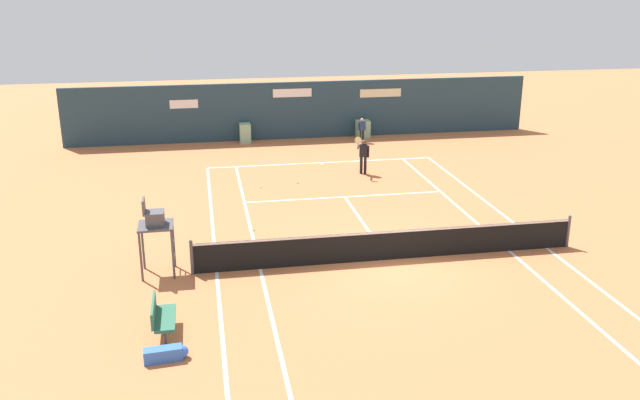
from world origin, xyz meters
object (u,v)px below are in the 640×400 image
object	(u,v)px
player_bench	(161,315)
equipment_bag	(167,354)
umpire_chair	(155,224)
player_on_baseline	(363,154)
tennis_ball_near_service_line	(298,183)
tennis_ball_by_sideline	(254,230)
ball_kid_right_post	(362,128)
tennis_ball_mid_court	(261,187)

from	to	relation	value
player_bench	equipment_bag	world-z (taller)	player_bench
umpire_chair	player_bench	world-z (taller)	umpire_chair
equipment_bag	player_on_baseline	xyz separation A→B (m)	(8.07, 14.21, 0.77)
player_bench	player_on_baseline	size ratio (longest dim) A/B	0.77
player_on_baseline	tennis_ball_near_service_line	world-z (taller)	player_on_baseline
equipment_bag	tennis_ball_by_sideline	size ratio (longest dim) A/B	15.12
player_bench	tennis_ball_by_sideline	xyz separation A→B (m)	(2.83, 6.74, -0.48)
ball_kid_right_post	tennis_ball_by_sideline	distance (m)	13.97
player_bench	player_on_baseline	world-z (taller)	player_on_baseline
umpire_chair	equipment_bag	bearing A→B (deg)	4.70
player_bench	tennis_ball_near_service_line	bearing A→B (deg)	156.73
tennis_ball_by_sideline	tennis_ball_mid_court	bearing A→B (deg)	81.69
player_bench	tennis_ball_mid_court	distance (m)	12.22
equipment_bag	tennis_ball_near_service_line	world-z (taller)	equipment_bag
player_on_baseline	tennis_ball_mid_court	bearing A→B (deg)	31.72
player_bench	tennis_ball_mid_court	bearing A→B (deg)	163.07
player_on_baseline	ball_kid_right_post	world-z (taller)	player_on_baseline
tennis_ball_near_service_line	tennis_ball_by_sideline	bearing A→B (deg)	-113.85
player_bench	tennis_ball_by_sideline	world-z (taller)	player_bench
umpire_chair	player_on_baseline	size ratio (longest dim) A/B	1.31
equipment_bag	tennis_ball_mid_court	distance (m)	13.36
tennis_ball_mid_court	tennis_ball_by_sideline	world-z (taller)	same
tennis_ball_mid_court	tennis_ball_by_sideline	size ratio (longest dim) A/B	1.00
equipment_bag	tennis_ball_near_service_line	bearing A→B (deg)	69.33
player_bench	equipment_bag	size ratio (longest dim) A/B	1.34
equipment_bag	tennis_ball_by_sideline	world-z (taller)	equipment_bag
player_bench	equipment_bag	distance (m)	1.30
player_on_baseline	tennis_ball_by_sideline	world-z (taller)	player_on_baseline
player_on_baseline	player_bench	bearing A→B (deg)	73.93
player_on_baseline	tennis_ball_by_sideline	distance (m)	8.30
player_on_baseline	ball_kid_right_post	distance (m)	6.12
tennis_ball_mid_court	tennis_ball_by_sideline	distance (m)	5.00
player_on_baseline	tennis_ball_by_sideline	size ratio (longest dim) A/B	26.47
player_on_baseline	tennis_ball_near_service_line	distance (m)	3.33
umpire_chair	tennis_ball_mid_court	bearing A→B (deg)	154.63
player_bench	ball_kid_right_post	xyz separation A→B (m)	(9.62, 18.92, 0.24)
tennis_ball_by_sideline	tennis_ball_near_service_line	bearing A→B (deg)	66.15
player_on_baseline	equipment_bag	bearing A→B (deg)	76.76
equipment_bag	ball_kid_right_post	world-z (taller)	ball_kid_right_post
tennis_ball_near_service_line	player_bench	bearing A→B (deg)	-113.27
equipment_bag	player_bench	bearing A→B (deg)	97.62
tennis_ball_mid_court	tennis_ball_near_service_line	bearing A→B (deg)	11.90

